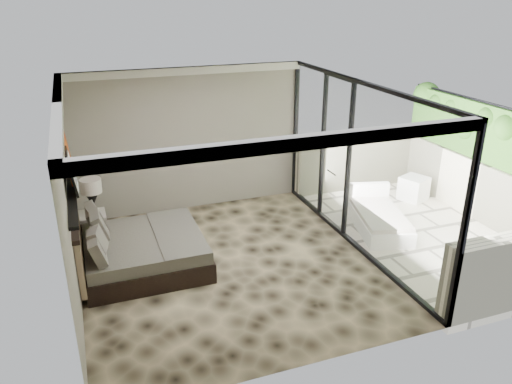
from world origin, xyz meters
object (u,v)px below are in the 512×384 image
object	(u,v)px
bed	(137,250)
ottoman	(414,188)
nightstand	(93,228)
table_lamp	(92,192)
lounger	(378,218)

from	to	relation	value
bed	ottoman	size ratio (longest dim) A/B	3.92
bed	ottoman	xyz separation A→B (m)	(5.80, 0.83, -0.07)
bed	ottoman	world-z (taller)	bed
bed	nightstand	bearing A→B (deg)	117.33
table_lamp	lounger	size ratio (longest dim) A/B	0.37
bed	table_lamp	distance (m)	1.42
nightstand	lounger	bearing A→B (deg)	-22.05
table_lamp	lounger	bearing A→B (deg)	-14.20
nightstand	ottoman	distance (m)	6.43
table_lamp	ottoman	xyz separation A→B (m)	(6.36, -0.32, -0.69)
nightstand	lounger	world-z (taller)	lounger
lounger	ottoman	bearing A→B (deg)	47.52
ottoman	lounger	distance (m)	1.72
ottoman	nightstand	bearing A→B (deg)	176.87
nightstand	ottoman	bearing A→B (deg)	-10.80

